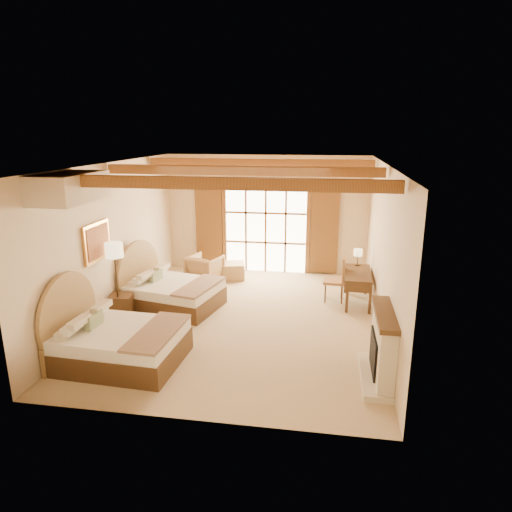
% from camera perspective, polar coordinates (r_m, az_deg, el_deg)
% --- Properties ---
extents(floor, '(7.00, 7.00, 0.00)m').
position_cam_1_polar(floor, '(9.66, -1.69, -7.90)').
color(floor, '#CCB68A').
rests_on(floor, ground).
extents(wall_back, '(5.50, 0.00, 5.50)m').
position_cam_1_polar(wall_back, '(12.52, 1.26, 5.20)').
color(wall_back, beige).
rests_on(wall_back, ground).
extents(wall_left, '(0.00, 7.00, 7.00)m').
position_cam_1_polar(wall_left, '(10.02, -17.41, 1.89)').
color(wall_left, beige).
rests_on(wall_left, ground).
extents(wall_right, '(0.00, 7.00, 7.00)m').
position_cam_1_polar(wall_right, '(9.05, 15.60, 0.62)').
color(wall_right, beige).
rests_on(wall_right, ground).
extents(ceiling, '(7.00, 7.00, 0.00)m').
position_cam_1_polar(ceiling, '(8.89, -1.86, 11.40)').
color(ceiling, '#BB7433').
rests_on(ceiling, ground).
extents(ceiling_beams, '(5.39, 4.60, 0.18)m').
position_cam_1_polar(ceiling_beams, '(8.90, -1.85, 10.62)').
color(ceiling_beams, olive).
rests_on(ceiling_beams, ceiling).
extents(french_doors, '(3.95, 0.08, 2.60)m').
position_cam_1_polar(french_doors, '(12.53, 1.22, 3.58)').
color(french_doors, white).
rests_on(french_doors, ground).
extents(fireplace, '(0.46, 1.40, 1.16)m').
position_cam_1_polar(fireplace, '(7.54, 15.41, -11.26)').
color(fireplace, beige).
rests_on(fireplace, ground).
extents(painting, '(0.06, 0.95, 0.75)m').
position_cam_1_polar(painting, '(9.32, -19.24, 1.70)').
color(painting, '#C18438').
rests_on(painting, wall_left).
extents(canopy_valance, '(0.70, 1.40, 0.45)m').
position_cam_1_polar(canopy_valance, '(7.90, -22.30, 7.93)').
color(canopy_valance, '#F3E5C5').
rests_on(canopy_valance, ceiling).
extents(bed_near, '(2.10, 1.63, 1.33)m').
position_cam_1_polar(bed_near, '(8.23, -17.52, -9.92)').
color(bed_near, '#4D301A').
rests_on(bed_near, floor).
extents(bed_far, '(2.21, 1.83, 1.27)m').
position_cam_1_polar(bed_far, '(10.34, -10.98, -4.29)').
color(bed_far, '#4D301A').
rests_on(bed_far, floor).
extents(nightstand, '(0.52, 0.52, 0.54)m').
position_cam_1_polar(nightstand, '(9.96, -16.46, -6.15)').
color(nightstand, '#4D301A').
rests_on(nightstand, floor).
extents(floor_lamp, '(0.35, 0.35, 1.67)m').
position_cam_1_polar(floor_lamp, '(9.53, -17.27, 0.11)').
color(floor_lamp, '#3E2F1D').
rests_on(floor_lamp, floor).
extents(armchair, '(0.98, 1.00, 0.73)m').
position_cam_1_polar(armchair, '(11.84, -6.41, -1.65)').
color(armchair, '#A2784B').
rests_on(armchair, floor).
extents(ottoman, '(0.70, 0.70, 0.42)m').
position_cam_1_polar(ottoman, '(12.18, -2.87, -1.85)').
color(ottoman, '#A78257').
rests_on(ottoman, floor).
extents(desk, '(0.62, 1.37, 0.73)m').
position_cam_1_polar(desk, '(10.66, 12.53, -3.73)').
color(desk, '#4D301A').
rests_on(desk, floor).
extents(desk_chair, '(0.50, 0.49, 1.07)m').
position_cam_1_polar(desk_chair, '(10.71, 9.83, -3.83)').
color(desk_chair, '#A67943').
rests_on(desk_chair, floor).
extents(desk_lamp, '(0.20, 0.20, 0.40)m').
position_cam_1_polar(desk_lamp, '(10.99, 12.63, 0.36)').
color(desk_lamp, '#3E2F1D').
rests_on(desk_lamp, desk).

